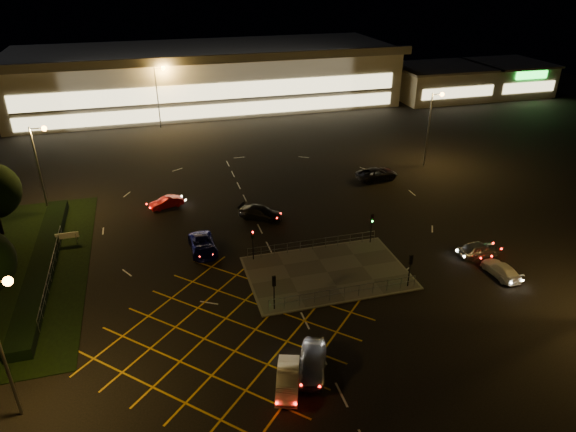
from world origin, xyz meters
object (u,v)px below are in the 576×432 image
object	(u,v)px
car_far_dkgrey	(261,213)
car_east_grey	(377,174)
car_queue_white	(288,379)
signal_se	(410,264)
signal_ne	(372,222)
car_approach_white	(501,270)
car_near_silver	(313,362)
signal_sw	(274,286)
car_circ_red	(166,202)
car_left_blue	(203,245)
signal_nw	(253,239)
car_right_silver	(479,249)

from	to	relation	value
car_far_dkgrey	car_east_grey	xyz separation A→B (m)	(16.98, 6.91, 0.04)
car_queue_white	car_east_grey	xyz separation A→B (m)	(20.85, 31.59, 0.07)
signal_se	car_east_grey	size ratio (longest dim) A/B	0.58
signal_ne	car_approach_white	size ratio (longest dim) A/B	0.75
signal_ne	car_near_silver	bearing A→B (deg)	-125.96
signal_se	car_far_dkgrey	distance (m)	18.86
signal_ne	car_approach_white	bearing A→B (deg)	-43.84
car_approach_white	car_queue_white	bearing A→B (deg)	17.39
signal_sw	car_circ_red	world-z (taller)	signal_sw
car_left_blue	signal_sw	bearing A→B (deg)	-69.69
signal_nw	car_near_silver	world-z (taller)	signal_nw
car_near_silver	signal_nw	bearing A→B (deg)	115.01
car_near_silver	car_circ_red	bearing A→B (deg)	127.10
signal_se	car_right_silver	distance (m)	9.66
signal_nw	car_left_blue	world-z (taller)	signal_nw
signal_sw	signal_ne	distance (m)	14.41
signal_se	car_east_grey	bearing A→B (deg)	-108.20
signal_sw	car_near_silver	size ratio (longest dim) A/B	0.68
signal_se	car_circ_red	bearing A→B (deg)	-48.98
signal_ne	car_approach_white	world-z (taller)	signal_ne
car_right_silver	car_approach_white	size ratio (longest dim) A/B	1.01
car_right_silver	car_east_grey	xyz separation A→B (m)	(-1.42, 20.25, 0.03)
signal_nw	car_circ_red	size ratio (longest dim) A/B	0.83
car_left_blue	car_east_grey	xyz separation A→B (m)	(24.01, 12.29, 0.04)
signal_ne	car_circ_red	distance (m)	23.81
car_near_silver	car_left_blue	size ratio (longest dim) A/B	0.90
car_right_silver	car_near_silver	bearing A→B (deg)	114.57
car_far_dkgrey	car_circ_red	world-z (taller)	car_far_dkgrey
signal_ne	car_east_grey	world-z (taller)	signal_ne
car_queue_white	car_approach_white	bearing A→B (deg)	37.92
signal_sw	car_east_grey	xyz separation A→B (m)	(19.63, 23.20, -1.61)
car_right_silver	car_circ_red	size ratio (longest dim) A/B	1.12
signal_se	car_east_grey	distance (m)	24.48
car_east_grey	signal_ne	bearing A→B (deg)	146.87
car_left_blue	car_right_silver	world-z (taller)	car_right_silver
signal_se	signal_ne	distance (m)	7.99
car_far_dkgrey	car_near_silver	bearing A→B (deg)	-149.47
signal_nw	car_left_blue	size ratio (longest dim) A/B	0.61
car_near_silver	car_left_blue	world-z (taller)	car_near_silver
car_east_grey	signal_sw	bearing A→B (deg)	133.27
car_left_blue	car_circ_red	bearing A→B (deg)	102.44
car_queue_white	car_right_silver	distance (m)	24.99
signal_se	signal_nw	world-z (taller)	same
car_queue_white	car_east_grey	size ratio (longest dim) A/B	0.77
car_far_dkgrey	car_right_silver	xyz separation A→B (m)	(18.40, -13.34, 0.01)
signal_nw	car_approach_white	distance (m)	22.68
car_left_blue	car_east_grey	distance (m)	26.97
car_right_silver	car_approach_white	world-z (taller)	car_right_silver
signal_ne	car_circ_red	bearing A→B (deg)	143.77
car_queue_white	car_circ_red	xyz separation A→B (m)	(-5.93, 30.41, -0.06)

